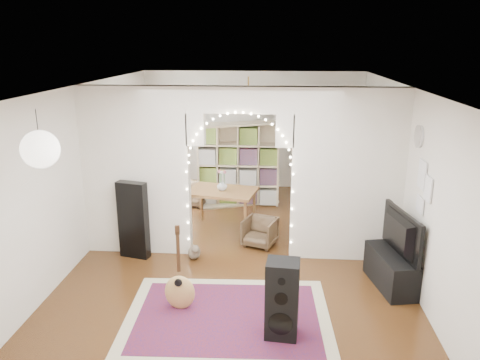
# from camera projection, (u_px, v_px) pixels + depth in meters

# --- Properties ---
(floor) EXTENTS (7.50, 7.50, 0.00)m
(floor) POSITION_uv_depth(u_px,v_px,m) (240.00, 253.00, 7.67)
(floor) COLOR black
(floor) RESTS_ON ground
(ceiling) EXTENTS (5.00, 7.50, 0.02)m
(ceiling) POSITION_uv_depth(u_px,v_px,m) (240.00, 86.00, 6.90)
(ceiling) COLOR white
(ceiling) RESTS_ON wall_back
(wall_back) EXTENTS (5.00, 0.02, 2.70)m
(wall_back) POSITION_uv_depth(u_px,v_px,m) (253.00, 130.00, 10.87)
(wall_back) COLOR silver
(wall_back) RESTS_ON floor
(wall_front) EXTENTS (5.00, 0.02, 2.70)m
(wall_front) POSITION_uv_depth(u_px,v_px,m) (202.00, 302.00, 3.70)
(wall_front) COLOR silver
(wall_front) RESTS_ON floor
(wall_left) EXTENTS (0.02, 7.50, 2.70)m
(wall_left) POSITION_uv_depth(u_px,v_px,m) (84.00, 171.00, 7.48)
(wall_left) COLOR silver
(wall_left) RESTS_ON floor
(wall_right) EXTENTS (0.02, 7.50, 2.70)m
(wall_right) POSITION_uv_depth(u_px,v_px,m) (404.00, 178.00, 7.09)
(wall_right) COLOR silver
(wall_right) RESTS_ON floor
(divider_wall) EXTENTS (5.00, 0.20, 2.70)m
(divider_wall) POSITION_uv_depth(u_px,v_px,m) (240.00, 169.00, 7.26)
(divider_wall) COLOR silver
(divider_wall) RESTS_ON floor
(fairy_lights) EXTENTS (1.64, 0.04, 1.60)m
(fairy_lights) POSITION_uv_depth(u_px,v_px,m) (239.00, 164.00, 7.10)
(fairy_lights) COLOR #FFEABF
(fairy_lights) RESTS_ON divider_wall
(window) EXTENTS (0.04, 1.20, 1.40)m
(window) POSITION_uv_depth(u_px,v_px,m) (122.00, 139.00, 9.15)
(window) COLOR white
(window) RESTS_ON wall_left
(wall_clock) EXTENTS (0.03, 0.31, 0.31)m
(wall_clock) POSITION_uv_depth(u_px,v_px,m) (419.00, 137.00, 6.30)
(wall_clock) COLOR white
(wall_clock) RESTS_ON wall_right
(picture_frames) EXTENTS (0.02, 0.50, 0.70)m
(picture_frames) POSITION_uv_depth(u_px,v_px,m) (423.00, 188.00, 6.09)
(picture_frames) COLOR white
(picture_frames) RESTS_ON wall_right
(paper_lantern) EXTENTS (0.40, 0.40, 0.40)m
(paper_lantern) POSITION_uv_depth(u_px,v_px,m) (40.00, 149.00, 4.88)
(paper_lantern) COLOR white
(paper_lantern) RESTS_ON ceiling
(ceiling_fan) EXTENTS (1.10, 1.10, 0.30)m
(ceiling_fan) POSITION_uv_depth(u_px,v_px,m) (248.00, 93.00, 8.90)
(ceiling_fan) COLOR #AB7D39
(ceiling_fan) RESTS_ON ceiling
(area_rug) EXTENTS (2.65, 2.03, 0.02)m
(area_rug) POSITION_uv_depth(u_px,v_px,m) (228.00, 317.00, 5.87)
(area_rug) COLOR maroon
(area_rug) RESTS_ON floor
(guitar_case) EXTENTS (0.50, 0.27, 1.25)m
(guitar_case) POSITION_uv_depth(u_px,v_px,m) (133.00, 220.00, 7.38)
(guitar_case) COLOR black
(guitar_case) RESTS_ON floor
(acoustic_guitar) EXTENTS (0.41, 0.21, 0.98)m
(acoustic_guitar) POSITION_uv_depth(u_px,v_px,m) (179.00, 279.00, 5.95)
(acoustic_guitar) COLOR tan
(acoustic_guitar) RESTS_ON floor
(tabby_cat) EXTENTS (0.28, 0.44, 0.29)m
(tabby_cat) POSITION_uv_depth(u_px,v_px,m) (194.00, 252.00, 7.43)
(tabby_cat) COLOR brown
(tabby_cat) RESTS_ON floor
(floor_speaker) EXTENTS (0.40, 0.36, 0.96)m
(floor_speaker) POSITION_uv_depth(u_px,v_px,m) (282.00, 300.00, 5.38)
(floor_speaker) COLOR black
(floor_speaker) RESTS_ON floor
(media_console) EXTENTS (0.59, 1.06, 0.50)m
(media_console) POSITION_uv_depth(u_px,v_px,m) (391.00, 270.00, 6.57)
(media_console) COLOR black
(media_console) RESTS_ON floor
(tv) EXTENTS (0.35, 1.08, 0.62)m
(tv) POSITION_uv_depth(u_px,v_px,m) (394.00, 233.00, 6.41)
(tv) COLOR black
(tv) RESTS_ON media_console
(bookcase) EXTENTS (1.74, 1.00, 1.73)m
(bookcase) POSITION_uv_depth(u_px,v_px,m) (238.00, 164.00, 9.78)
(bookcase) COLOR beige
(bookcase) RESTS_ON floor
(dining_table) EXTENTS (1.33, 1.02, 0.76)m
(dining_table) POSITION_uv_depth(u_px,v_px,m) (222.00, 194.00, 8.46)
(dining_table) COLOR brown
(dining_table) RESTS_ON floor
(flower_vase) EXTENTS (0.21, 0.21, 0.19)m
(flower_vase) POSITION_uv_depth(u_px,v_px,m) (222.00, 185.00, 8.41)
(flower_vase) COLOR silver
(flower_vase) RESTS_ON dining_table
(dining_chair_left) EXTENTS (0.63, 0.64, 0.49)m
(dining_chair_left) POSITION_uv_depth(u_px,v_px,m) (194.00, 194.00, 9.88)
(dining_chair_left) COLOR #4D3A26
(dining_chair_left) RESTS_ON floor
(dining_chair_right) EXTENTS (0.65, 0.66, 0.48)m
(dining_chair_right) POSITION_uv_depth(u_px,v_px,m) (260.00, 232.00, 7.91)
(dining_chair_right) COLOR #4D3A26
(dining_chair_right) RESTS_ON floor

